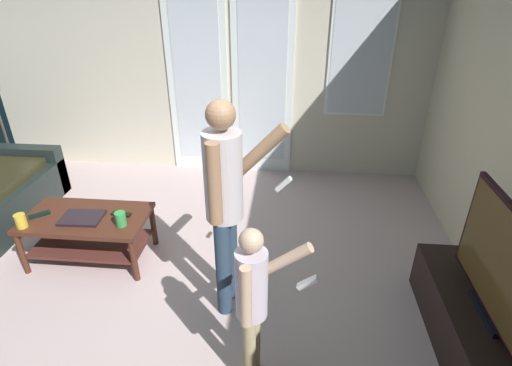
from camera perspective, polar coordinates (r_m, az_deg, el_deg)
ground_plane at (r=3.42m, az=-14.43°, el=-16.23°), size 5.36×5.01×0.02m
wall_back_with_doors at (r=4.92m, az=-6.31°, el=16.85°), size 5.36×0.09×2.83m
coffee_table at (r=3.83m, az=-22.74°, el=-5.88°), size 1.05×0.57×0.45m
tv_stand at (r=3.18m, az=29.03°, el=-18.58°), size 0.47×1.47×0.39m
flat_screen_tv at (r=2.83m, az=31.71°, el=-10.29°), size 0.08×1.08×0.75m
person_adult at (r=2.72m, az=-4.34°, el=-1.65°), size 0.59×0.44×1.64m
person_child at (r=2.36m, az=-0.37°, el=-15.94°), size 0.47×0.31×1.15m
laptop_closed at (r=3.73m, az=-23.52°, el=-4.57°), size 0.35×0.26×0.02m
cup_near_edge at (r=3.50m, az=-18.70°, el=-4.88°), size 0.09×0.09×0.12m
cup_by_laptop at (r=3.82m, az=-30.46°, el=-4.67°), size 0.09×0.09×0.12m
tv_remote_black at (r=3.66m, az=-18.61°, el=-4.21°), size 0.17×0.07×0.02m
dvd_remote_slim at (r=3.94m, az=-28.42°, el=-3.99°), size 0.16×0.15×0.02m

